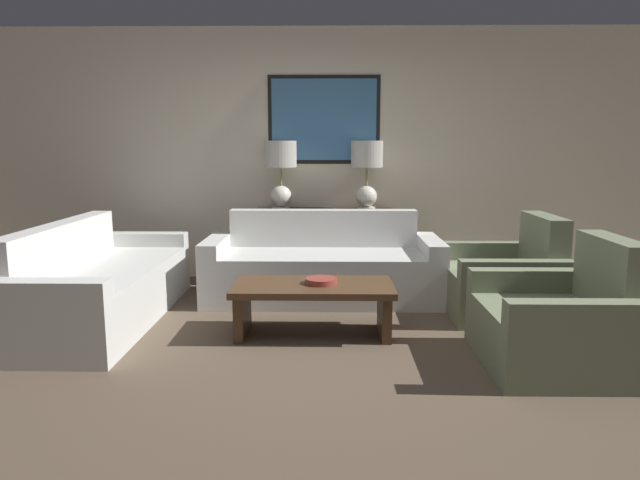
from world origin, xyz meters
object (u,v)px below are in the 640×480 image
object	(u,v)px
table_lamp_left	(281,166)
couch_by_side	(100,287)
decorative_bowl	(321,281)
armchair_near_camera	(559,324)
coffee_table	(313,297)
console_table	(324,246)
armchair_near_back_wall	(505,282)
couch_by_back_wall	(323,269)
table_lamp_right	(367,167)

from	to	relation	value
table_lamp_left	couch_by_side	xyz separation A→B (m)	(-1.39, -1.38, -0.94)
couch_by_side	decorative_bowl	xyz separation A→B (m)	(1.83, -0.32, 0.13)
decorative_bowl	armchair_near_camera	xyz separation A→B (m)	(1.57, -0.60, -0.14)
coffee_table	console_table	bearing A→B (deg)	87.90
console_table	armchair_near_camera	bearing A→B (deg)	-55.65
console_table	coffee_table	size ratio (longest dim) A/B	1.17
console_table	table_lamp_left	distance (m)	0.94
coffee_table	armchair_near_back_wall	size ratio (longest dim) A/B	1.22
decorative_bowl	armchair_near_camera	bearing A→B (deg)	-20.89
couch_by_side	armchair_near_camera	world-z (taller)	armchair_near_camera
couch_by_back_wall	decorative_bowl	size ratio (longest dim) A/B	9.02
couch_by_side	armchair_near_back_wall	distance (m)	3.41
console_table	coffee_table	distance (m)	1.71
table_lamp_right	decorative_bowl	world-z (taller)	table_lamp_right
couch_by_back_wall	armchair_near_camera	bearing A→B (deg)	-46.35
armchair_near_back_wall	coffee_table	bearing A→B (deg)	-160.16
couch_by_back_wall	decorative_bowl	world-z (taller)	couch_by_back_wall
couch_by_side	armchair_near_back_wall	bearing A→B (deg)	4.35
table_lamp_left	couch_by_back_wall	world-z (taller)	table_lamp_left
couch_by_back_wall	armchair_near_camera	world-z (taller)	armchair_near_camera
console_table	coffee_table	world-z (taller)	console_table
couch_by_back_wall	decorative_bowl	distance (m)	1.05
couch_by_side	armchair_near_back_wall	xyz separation A→B (m)	(3.40, 0.26, -0.01)
coffee_table	armchair_near_camera	size ratio (longest dim) A/B	1.22
decorative_bowl	table_lamp_left	bearing A→B (deg)	104.53
table_lamp_right	couch_by_back_wall	xyz separation A→B (m)	(-0.44, -0.65, -0.94)
couch_by_back_wall	armchair_near_back_wall	xyz separation A→B (m)	(1.57, -0.47, -0.01)
couch_by_side	table_lamp_right	bearing A→B (deg)	31.16
table_lamp_right	decorative_bowl	distance (m)	1.93
console_table	armchair_near_camera	distance (m)	2.78
coffee_table	decorative_bowl	distance (m)	0.14
armchair_near_back_wall	armchair_near_camera	size ratio (longest dim) A/B	1.00
table_lamp_left	couch_by_back_wall	size ratio (longest dim) A/B	0.32
couch_by_back_wall	table_lamp_right	bearing A→B (deg)	55.73
table_lamp_left	armchair_near_back_wall	bearing A→B (deg)	-29.05
couch_by_back_wall	couch_by_side	world-z (taller)	same
couch_by_back_wall	couch_by_side	bearing A→B (deg)	-158.39
table_lamp_left	console_table	bearing A→B (deg)	0.00
coffee_table	table_lamp_right	bearing A→B (deg)	73.49
console_table	armchair_near_camera	world-z (taller)	armchair_near_camera
console_table	couch_by_side	size ratio (longest dim) A/B	0.65
console_table	armchair_near_back_wall	size ratio (longest dim) A/B	1.44
console_table	table_lamp_left	size ratio (longest dim) A/B	2.02
table_lamp_left	armchair_near_camera	xyz separation A→B (m)	(2.01, -2.30, -0.94)
couch_by_side	coffee_table	bearing A→B (deg)	-10.55
table_lamp_left	decorative_bowl	bearing A→B (deg)	-75.47
console_table	couch_by_side	xyz separation A→B (m)	(-1.83, -1.38, -0.10)
couch_by_side	table_lamp_left	bearing A→B (deg)	44.72
couch_by_side	armchair_near_camera	size ratio (longest dim) A/B	2.20
couch_by_back_wall	couch_by_side	xyz separation A→B (m)	(-1.83, -0.73, 0.00)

